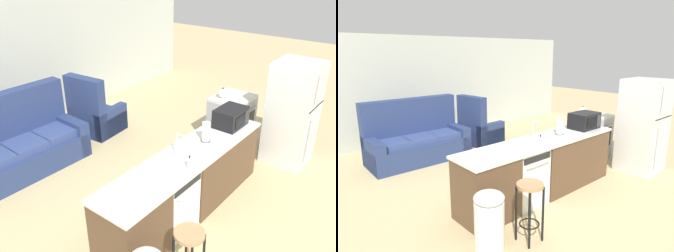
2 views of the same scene
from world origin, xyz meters
The scene contains 14 objects.
ground_plane centered at (0.00, 0.00, 0.00)m, with size 24.00×24.00×0.00m, color tan.
wall_back centered at (0.30, 4.20, 1.30)m, with size 10.00×0.06×2.60m.
kitchen_counter centered at (0.24, 0.00, 0.42)m, with size 2.94×0.66×0.90m.
dishwasher centered at (-0.25, 0.00, 0.42)m, with size 0.58×0.61×0.84m.
stove_range centered at (2.35, 0.55, 0.45)m, with size 0.76×0.68×0.90m.
refrigerator centered at (2.35, -0.55, 0.87)m, with size 0.72×0.73×1.74m.
microwave centered at (1.25, 0.00, 1.04)m, with size 0.50×0.37×0.28m.
sink_faucet centered at (0.08, 0.12, 1.03)m, with size 0.07×0.18×0.30m.
paper_towel_roll centered at (0.61, 0.02, 1.04)m, with size 0.14×0.14×0.28m.
soap_bottle centered at (-0.09, -0.20, 0.97)m, with size 0.06×0.06×0.18m.
kettle centered at (2.18, 0.68, 0.99)m, with size 0.21×0.17×0.19m.
bar_stool centered at (-0.85, -0.74, 0.54)m, with size 0.32×0.32×0.74m.
couch centered at (-0.62, 2.80, 0.39)m, with size 2.01×0.93×1.27m.
armchair centered at (1.01, 2.84, 0.35)m, with size 0.89×0.93×1.20m.
Camera 1 is at (-3.11, -2.24, 3.23)m, focal length 38.00 mm.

